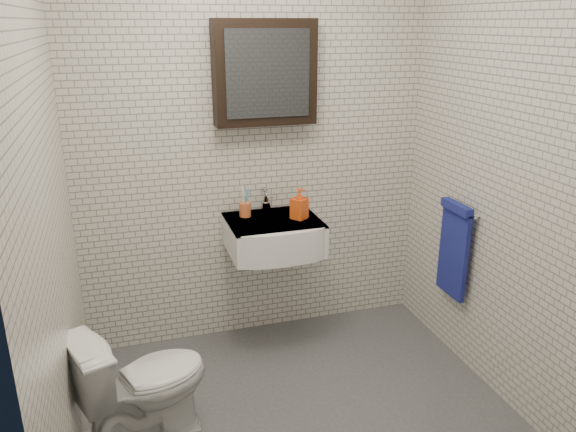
# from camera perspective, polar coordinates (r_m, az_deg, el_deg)

# --- Properties ---
(ground) EXTENTS (2.20, 2.00, 0.01)m
(ground) POSITION_cam_1_polar(r_m,az_deg,el_deg) (3.14, 1.76, -19.87)
(ground) COLOR #474A4E
(ground) RESTS_ON ground
(room_shell) EXTENTS (2.22, 2.02, 2.51)m
(room_shell) POSITION_cam_1_polar(r_m,az_deg,el_deg) (2.49, 2.10, 7.23)
(room_shell) COLOR silver
(room_shell) RESTS_ON ground
(washbasin) EXTENTS (0.55, 0.50, 0.20)m
(washbasin) POSITION_cam_1_polar(r_m,az_deg,el_deg) (3.38, -1.31, -2.07)
(washbasin) COLOR white
(washbasin) RESTS_ON room_shell
(faucet) EXTENTS (0.06, 0.20, 0.15)m
(faucet) POSITION_cam_1_polar(r_m,az_deg,el_deg) (3.51, -2.21, 1.50)
(faucet) COLOR silver
(faucet) RESTS_ON washbasin
(mirror_cabinet) EXTENTS (0.60, 0.15, 0.60)m
(mirror_cabinet) POSITION_cam_1_polar(r_m,az_deg,el_deg) (3.35, -2.37, 14.33)
(mirror_cabinet) COLOR black
(mirror_cabinet) RESTS_ON room_shell
(towel_rail) EXTENTS (0.09, 0.30, 0.58)m
(towel_rail) POSITION_cam_1_polar(r_m,az_deg,el_deg) (3.47, 16.53, -2.91)
(towel_rail) COLOR silver
(towel_rail) RESTS_ON room_shell
(toothbrush_cup) EXTENTS (0.08, 0.08, 0.19)m
(toothbrush_cup) POSITION_cam_1_polar(r_m,az_deg,el_deg) (3.44, -4.39, 0.75)
(toothbrush_cup) COLOR #CD6233
(toothbrush_cup) RESTS_ON washbasin
(soap_bottle) EXTENTS (0.12, 0.12, 0.19)m
(soap_bottle) POSITION_cam_1_polar(r_m,az_deg,el_deg) (3.38, 1.15, 1.27)
(soap_bottle) COLOR #E25A17
(soap_bottle) RESTS_ON washbasin
(toilet) EXTENTS (0.73, 0.57, 0.65)m
(toilet) POSITION_cam_1_polar(r_m,az_deg,el_deg) (2.91, -14.52, -16.17)
(toilet) COLOR white
(toilet) RESTS_ON ground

